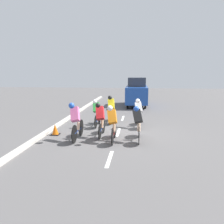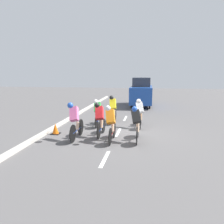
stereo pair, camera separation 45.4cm
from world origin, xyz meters
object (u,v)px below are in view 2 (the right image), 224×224
at_px(cyclist_pink, 75,120).
at_px(cyclist_red, 100,119).
at_px(traffic_cone, 55,129).
at_px(cyclist_yellow, 113,108).
at_px(cyclist_orange, 111,122).
at_px(cyclist_black, 137,123).
at_px(support_car, 141,92).
at_px(cyclist_green, 98,112).
at_px(cyclist_white, 140,112).

distance_m(cyclist_pink, cyclist_red, 1.10).
distance_m(cyclist_pink, traffic_cone, 1.40).
bearing_deg(cyclist_yellow, cyclist_orange, 97.57).
xyz_separation_m(cyclist_black, traffic_cone, (3.65, -0.46, -0.53)).
bearing_deg(traffic_cone, cyclist_orange, 165.92).
height_order(cyclist_yellow, support_car, support_car).
bearing_deg(traffic_cone, cyclist_green, -130.95).
bearing_deg(cyclist_red, cyclist_pink, 33.68).
xyz_separation_m(cyclist_yellow, cyclist_black, (-1.44, 3.10, -0.04)).
height_order(cyclist_yellow, cyclist_green, cyclist_yellow).
distance_m(cyclist_orange, cyclist_pink, 1.52).
relative_size(cyclist_yellow, cyclist_green, 0.98).
bearing_deg(cyclist_orange, cyclist_pink, -2.78).
bearing_deg(cyclist_green, cyclist_black, 132.98).
bearing_deg(cyclist_pink, cyclist_black, -176.99).
bearing_deg(cyclist_yellow, cyclist_white, 152.55).
xyz_separation_m(cyclist_yellow, support_car, (-1.32, -6.47, 0.36)).
bearing_deg(cyclist_white, cyclist_pink, 43.79).
height_order(cyclist_red, cyclist_green, cyclist_red).
distance_m(cyclist_orange, cyclist_green, 2.69).
xyz_separation_m(cyclist_black, cyclist_green, (2.09, -2.25, -0.02)).
bearing_deg(cyclist_orange, cyclist_green, -65.94).
height_order(cyclist_yellow, traffic_cone, cyclist_yellow).
bearing_deg(cyclist_orange, cyclist_red, -48.87).
bearing_deg(cyclist_red, support_car, -99.25).
relative_size(support_car, traffic_cone, 8.39).
relative_size(cyclist_orange, cyclist_red, 0.99).
height_order(cyclist_orange, cyclist_white, cyclist_orange).
bearing_deg(cyclist_white, cyclist_green, 2.15).
relative_size(cyclist_green, traffic_cone, 3.45).
distance_m(cyclist_white, cyclist_pink, 3.56).
distance_m(cyclist_pink, cyclist_yellow, 3.41).
distance_m(cyclist_white, cyclist_black, 2.33).
xyz_separation_m(cyclist_white, traffic_cone, (3.70, 1.87, -0.54)).
xyz_separation_m(cyclist_orange, cyclist_pink, (1.52, -0.07, 0.04)).
height_order(cyclist_white, support_car, support_car).
bearing_deg(cyclist_red, cyclist_green, -74.30).
relative_size(cyclist_pink, cyclist_red, 1.04).
xyz_separation_m(cyclist_green, traffic_cone, (1.55, 1.79, -0.50)).
distance_m(cyclist_yellow, support_car, 6.62).
bearing_deg(cyclist_green, cyclist_pink, 79.97).
xyz_separation_m(cyclist_pink, support_car, (-2.40, -9.71, 0.33)).
xyz_separation_m(cyclist_red, traffic_cone, (2.05, 0.02, -0.54)).
xyz_separation_m(cyclist_pink, cyclist_black, (-2.52, -0.13, -0.06)).
bearing_deg(cyclist_green, cyclist_red, 105.70).
bearing_deg(cyclist_red, cyclist_black, 163.29).
bearing_deg(cyclist_green, cyclist_yellow, -127.51).
bearing_deg(cyclist_pink, cyclist_red, -146.32).
height_order(cyclist_green, support_car, support_car).
xyz_separation_m(cyclist_black, cyclist_red, (1.60, -0.48, 0.02)).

